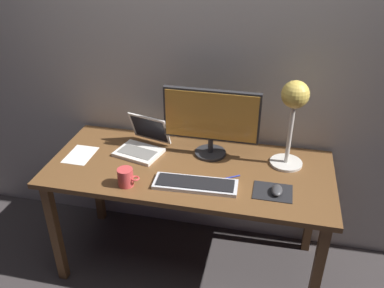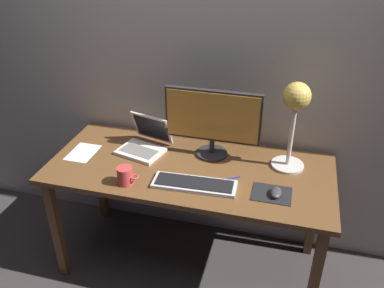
{
  "view_description": "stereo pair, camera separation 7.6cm",
  "coord_description": "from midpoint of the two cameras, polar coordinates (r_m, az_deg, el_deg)",
  "views": [
    {
      "loc": [
        0.43,
        -1.86,
        1.99
      ],
      "look_at": [
        0.03,
        -0.05,
        0.92
      ],
      "focal_mm": 37.76,
      "sensor_mm": 36.0,
      "label": 1
    },
    {
      "loc": [
        0.51,
        -1.84,
        1.99
      ],
      "look_at": [
        0.03,
        -0.05,
        0.92
      ],
      "focal_mm": 37.76,
      "sensor_mm": 36.0,
      "label": 2
    }
  ],
  "objects": [
    {
      "name": "back_wall",
      "position": [
        2.4,
        0.82,
        13.27
      ],
      "size": [
        4.8,
        0.06,
        2.6
      ],
      "primitive_type": "cube",
      "color": "#A8A099",
      "rests_on": "ground"
    },
    {
      "name": "mouse",
      "position": [
        2.1,
        10.9,
        -6.45
      ],
      "size": [
        0.06,
        0.1,
        0.03
      ],
      "primitive_type": "ellipsoid",
      "color": "#38383A",
      "rests_on": "mousepad"
    },
    {
      "name": "pen",
      "position": [
        2.19,
        4.13,
        -4.81
      ],
      "size": [
        0.12,
        0.08,
        0.01
      ],
      "primitive_type": "cylinder",
      "rotation": [
        0.0,
        1.57,
        0.57
      ],
      "color": "#2633A5",
      "rests_on": "desk"
    },
    {
      "name": "laptop",
      "position": [
        2.44,
        -7.7,
        0.43
      ],
      "size": [
        0.31,
        0.32,
        0.2
      ],
      "color": "silver",
      "rests_on": "desk"
    },
    {
      "name": "mousepad",
      "position": [
        2.12,
        10.32,
        -6.67
      ],
      "size": [
        0.2,
        0.16,
        0.0
      ],
      "primitive_type": "cube",
      "color": "black",
      "rests_on": "desk"
    },
    {
      "name": "monitor",
      "position": [
        2.29,
        1.78,
        3.55
      ],
      "size": [
        0.55,
        0.18,
        0.41
      ],
      "color": "#28282B",
      "rests_on": "desk"
    },
    {
      "name": "ground_plane",
      "position": [
        2.76,
        -1.16,
        -16.25
      ],
      "size": [
        4.8,
        4.8,
        0.0
      ],
      "primitive_type": "plane",
      "color": "#383333",
      "rests_on": "ground"
    },
    {
      "name": "desk",
      "position": [
        2.32,
        -1.33,
        -4.89
      ],
      "size": [
        1.6,
        0.7,
        0.74
      ],
      "color": "brown",
      "rests_on": "ground"
    },
    {
      "name": "desk_lamp",
      "position": [
        2.19,
        13.22,
        5.24
      ],
      "size": [
        0.18,
        0.18,
        0.5
      ],
      "color": "beige",
      "rests_on": "desk"
    },
    {
      "name": "coffee_mug",
      "position": [
        2.14,
        -10.34,
        -4.65
      ],
      "size": [
        0.12,
        0.08,
        0.1
      ],
      "color": "#CC3F3F",
      "rests_on": "desk"
    },
    {
      "name": "keyboard_main",
      "position": [
        2.12,
        -0.54,
        -5.7
      ],
      "size": [
        0.45,
        0.16,
        0.03
      ],
      "color": "silver",
      "rests_on": "desk"
    },
    {
      "name": "paper_sheet_near_mouse",
      "position": [
        2.49,
        -16.32,
        -1.49
      ],
      "size": [
        0.15,
        0.21,
        0.0
      ],
      "primitive_type": "cube",
      "rotation": [
        0.0,
        0.0,
        -0.01
      ],
      "color": "white",
      "rests_on": "desk"
    }
  ]
}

